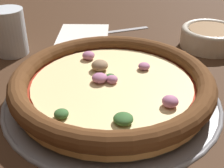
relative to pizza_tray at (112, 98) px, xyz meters
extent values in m
plane|color=#3D2616|center=(0.00, 0.00, 0.00)|extent=(3.00, 3.00, 0.00)
cylinder|color=gray|center=(0.00, 0.00, 0.00)|extent=(0.34, 0.34, 0.00)
torus|color=gray|center=(0.00, 0.00, 0.00)|extent=(0.35, 0.35, 0.01)
cylinder|color=tan|center=(0.00, 0.00, 0.01)|extent=(0.30, 0.30, 0.02)
torus|color=#563319|center=(0.00, 0.00, 0.03)|extent=(0.32, 0.32, 0.03)
cylinder|color=#A32D19|center=(0.00, 0.00, 0.03)|extent=(0.27, 0.27, 0.00)
cylinder|color=beige|center=(0.00, 0.00, 0.03)|extent=(0.25, 0.25, 0.00)
ellipsoid|color=#33602D|center=(0.06, -0.09, 0.03)|extent=(0.02, 0.02, 0.01)
ellipsoid|color=#33602D|center=(-0.01, 0.00, 0.03)|extent=(0.02, 0.02, 0.01)
ellipsoid|color=#B26B93|center=(0.09, 0.05, 0.04)|extent=(0.03, 0.03, 0.02)
ellipsoid|color=#33602D|center=(0.10, -0.02, 0.03)|extent=(0.03, 0.03, 0.01)
ellipsoid|color=#B26B93|center=(0.00, 0.00, 0.03)|extent=(0.02, 0.02, 0.01)
ellipsoid|color=#B26B93|center=(-0.09, -0.01, 0.04)|extent=(0.03, 0.03, 0.01)
ellipsoid|color=#8E7051|center=(-0.05, -0.01, 0.04)|extent=(0.04, 0.04, 0.02)
ellipsoid|color=#B26B93|center=(-0.02, 0.07, 0.03)|extent=(0.03, 0.03, 0.01)
ellipsoid|color=#B26B93|center=(0.00, 0.00, 0.03)|extent=(0.02, 0.02, 0.01)
ellipsoid|color=#B26B93|center=(-0.01, -0.02, 0.04)|extent=(0.03, 0.03, 0.01)
cylinder|color=beige|center=(-0.12, 0.27, 0.02)|extent=(0.13, 0.13, 0.04)
torus|color=beige|center=(-0.12, 0.27, 0.03)|extent=(0.13, 0.13, 0.01)
cylinder|color=brown|center=(-0.12, 0.27, 0.04)|extent=(0.09, 0.09, 0.00)
cylinder|color=silver|center=(-0.24, -0.14, 0.04)|extent=(0.06, 0.06, 0.09)
cube|color=white|center=(-0.28, 0.03, 0.00)|extent=(0.18, 0.16, 0.01)
cube|color=#B7B7BC|center=(-0.28, 0.14, 0.00)|extent=(0.01, 0.12, 0.00)
cube|color=#B7B7BC|center=(-0.28, 0.05, 0.00)|extent=(0.02, 0.05, 0.00)
camera|label=1|loc=(0.40, -0.14, 0.28)|focal=50.00mm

